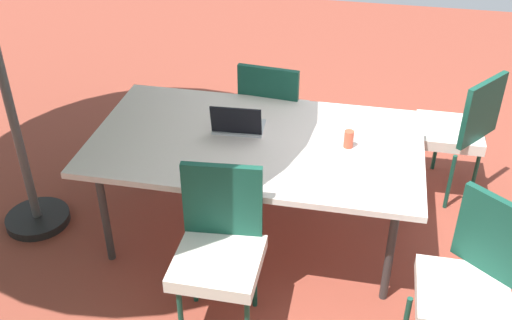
# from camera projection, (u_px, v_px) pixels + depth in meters

# --- Properties ---
(ground_plane) EXTENTS (10.00, 10.00, 0.02)m
(ground_plane) POSITION_uv_depth(u_px,v_px,m) (256.00, 234.00, 4.24)
(ground_plane) COLOR brown
(dining_table) EXTENTS (2.06, 1.17, 0.76)m
(dining_table) POSITION_uv_depth(u_px,v_px,m) (256.00, 146.00, 3.84)
(dining_table) COLOR silver
(dining_table) RESTS_ON ground_plane
(chair_northwest) EXTENTS (0.58, 0.58, 0.98)m
(chair_northwest) POSITION_uv_depth(u_px,v_px,m) (472.00, 281.00, 3.07)
(chair_northwest) COLOR silver
(chair_northwest) RESTS_ON ground_plane
(chair_southwest) EXTENTS (0.58, 0.58, 0.98)m
(chair_southwest) POSITION_uv_depth(u_px,v_px,m) (458.00, 128.00, 4.35)
(chair_southwest) COLOR silver
(chair_southwest) RESTS_ON ground_plane
(chair_north) EXTENTS (0.47, 0.48, 0.98)m
(chair_north) POSITION_uv_depth(u_px,v_px,m) (219.00, 246.00, 3.29)
(chair_north) COLOR silver
(chair_north) RESTS_ON ground_plane
(chair_south) EXTENTS (0.47, 0.48, 0.98)m
(chair_south) POSITION_uv_depth(u_px,v_px,m) (273.00, 113.00, 4.54)
(chair_south) COLOR silver
(chair_south) RESTS_ON ground_plane
(laptop) EXTENTS (0.33, 0.26, 0.21)m
(laptop) POSITION_uv_depth(u_px,v_px,m) (238.00, 125.00, 3.88)
(laptop) COLOR #B7B7BC
(laptop) RESTS_ON dining_table
(cup) EXTENTS (0.06, 0.06, 0.11)m
(cup) POSITION_uv_depth(u_px,v_px,m) (349.00, 139.00, 3.72)
(cup) COLOR #CC4C33
(cup) RESTS_ON dining_table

